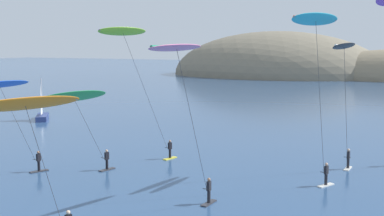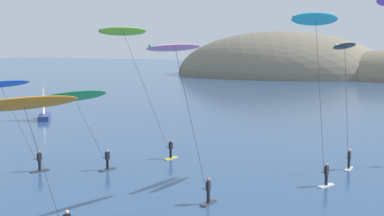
{
  "view_description": "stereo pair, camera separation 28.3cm",
  "coord_description": "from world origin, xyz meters",
  "px_view_note": "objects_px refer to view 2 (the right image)",
  "views": [
    {
      "loc": [
        24.06,
        -6.96,
        10.09
      ],
      "look_at": [
        7.99,
        23.44,
        5.64
      ],
      "focal_mm": 45.0,
      "sensor_mm": 36.0,
      "label": 1
    },
    {
      "loc": [
        24.31,
        -6.83,
        10.09
      ],
      "look_at": [
        7.99,
        23.44,
        5.64
      ],
      "focal_mm": 45.0,
      "sensor_mm": 36.0,
      "label": 2
    }
  ],
  "objects_px": {
    "kitesurfer_green": "(76,101)",
    "kitesurfer_cyan": "(317,33)",
    "sailboat_near": "(45,115)",
    "kitesurfer_blue": "(4,92)",
    "kitesurfer_pink": "(179,62)",
    "kitesurfer_orange": "(28,115)",
    "kitesurfer_lime": "(129,46)",
    "kitesurfer_black": "(345,59)"
  },
  "relations": [
    {
      "from": "kitesurfer_black",
      "to": "kitesurfer_orange",
      "type": "height_order",
      "value": "kitesurfer_black"
    },
    {
      "from": "kitesurfer_green",
      "to": "kitesurfer_black",
      "type": "height_order",
      "value": "kitesurfer_black"
    },
    {
      "from": "kitesurfer_blue",
      "to": "kitesurfer_pink",
      "type": "bearing_deg",
      "value": -6.39
    },
    {
      "from": "sailboat_near",
      "to": "kitesurfer_green",
      "type": "bearing_deg",
      "value": -40.18
    },
    {
      "from": "kitesurfer_orange",
      "to": "kitesurfer_blue",
      "type": "bearing_deg",
      "value": 143.77
    },
    {
      "from": "kitesurfer_lime",
      "to": "sailboat_near",
      "type": "bearing_deg",
      "value": 148.2
    },
    {
      "from": "kitesurfer_black",
      "to": "kitesurfer_lime",
      "type": "distance_m",
      "value": 16.96
    },
    {
      "from": "kitesurfer_blue",
      "to": "kitesurfer_green",
      "type": "distance_m",
      "value": 5.27
    },
    {
      "from": "kitesurfer_green",
      "to": "kitesurfer_orange",
      "type": "height_order",
      "value": "kitesurfer_orange"
    },
    {
      "from": "kitesurfer_lime",
      "to": "kitesurfer_orange",
      "type": "distance_m",
      "value": 17.07
    },
    {
      "from": "sailboat_near",
      "to": "kitesurfer_pink",
      "type": "relative_size",
      "value": 0.55
    },
    {
      "from": "kitesurfer_green",
      "to": "kitesurfer_lime",
      "type": "bearing_deg",
      "value": 64.2
    },
    {
      "from": "kitesurfer_cyan",
      "to": "sailboat_near",
      "type": "bearing_deg",
      "value": 158.97
    },
    {
      "from": "kitesurfer_orange",
      "to": "kitesurfer_lime",
      "type": "bearing_deg",
      "value": 109.0
    },
    {
      "from": "kitesurfer_pink",
      "to": "kitesurfer_green",
      "type": "bearing_deg",
      "value": 157.36
    },
    {
      "from": "kitesurfer_pink",
      "to": "kitesurfer_cyan",
      "type": "distance_m",
      "value": 10.94
    },
    {
      "from": "kitesurfer_cyan",
      "to": "kitesurfer_lime",
      "type": "bearing_deg",
      "value": -178.57
    },
    {
      "from": "sailboat_near",
      "to": "kitesurfer_blue",
      "type": "distance_m",
      "value": 31.43
    },
    {
      "from": "kitesurfer_cyan",
      "to": "kitesurfer_lime",
      "type": "xyz_separation_m",
      "value": [
        -15.02,
        -0.37,
        -0.88
      ]
    },
    {
      "from": "kitesurfer_lime",
      "to": "kitesurfer_pink",
      "type": "bearing_deg",
      "value": -42.7
    },
    {
      "from": "kitesurfer_black",
      "to": "kitesurfer_cyan",
      "type": "distance_m",
      "value": 5.79
    },
    {
      "from": "sailboat_near",
      "to": "kitesurfer_lime",
      "type": "xyz_separation_m",
      "value": [
        26.12,
        -16.2,
        9.45
      ]
    },
    {
      "from": "kitesurfer_black",
      "to": "sailboat_near",
      "type": "bearing_deg",
      "value": 166.09
    },
    {
      "from": "kitesurfer_blue",
      "to": "sailboat_near",
      "type": "bearing_deg",
      "value": 130.31
    },
    {
      "from": "kitesurfer_green",
      "to": "kitesurfer_pink",
      "type": "relative_size",
      "value": 0.66
    },
    {
      "from": "kitesurfer_pink",
      "to": "kitesurfer_lime",
      "type": "relative_size",
      "value": 0.88
    },
    {
      "from": "kitesurfer_green",
      "to": "kitesurfer_lime",
      "type": "height_order",
      "value": "kitesurfer_lime"
    },
    {
      "from": "kitesurfer_black",
      "to": "kitesurfer_pink",
      "type": "bearing_deg",
      "value": -112.0
    },
    {
      "from": "sailboat_near",
      "to": "kitesurfer_pink",
      "type": "xyz_separation_m",
      "value": [
        36.02,
        -25.32,
        8.55
      ]
    },
    {
      "from": "kitesurfer_pink",
      "to": "kitesurfer_cyan",
      "type": "relative_size",
      "value": 0.83
    },
    {
      "from": "kitesurfer_green",
      "to": "kitesurfer_pink",
      "type": "height_order",
      "value": "kitesurfer_pink"
    },
    {
      "from": "kitesurfer_blue",
      "to": "kitesurfer_black",
      "type": "bearing_deg",
      "value": 30.7
    },
    {
      "from": "kitesurfer_blue",
      "to": "kitesurfer_pink",
      "type": "height_order",
      "value": "kitesurfer_pink"
    },
    {
      "from": "kitesurfer_green",
      "to": "kitesurfer_cyan",
      "type": "bearing_deg",
      "value": 14.91
    },
    {
      "from": "sailboat_near",
      "to": "kitesurfer_green",
      "type": "relative_size",
      "value": 0.84
    },
    {
      "from": "kitesurfer_blue",
      "to": "kitesurfer_green",
      "type": "relative_size",
      "value": 1.12
    },
    {
      "from": "kitesurfer_blue",
      "to": "kitesurfer_cyan",
      "type": "relative_size",
      "value": 0.62
    },
    {
      "from": "kitesurfer_cyan",
      "to": "kitesurfer_lime",
      "type": "distance_m",
      "value": 15.05
    },
    {
      "from": "kitesurfer_blue",
      "to": "kitesurfer_cyan",
      "type": "distance_m",
      "value": 22.95
    },
    {
      "from": "kitesurfer_cyan",
      "to": "kitesurfer_orange",
      "type": "distance_m",
      "value": 19.28
    },
    {
      "from": "sailboat_near",
      "to": "kitesurfer_green",
      "type": "distance_m",
      "value": 32.0
    },
    {
      "from": "kitesurfer_black",
      "to": "kitesurfer_cyan",
      "type": "xyz_separation_m",
      "value": [
        -0.9,
        -5.41,
        1.85
      ]
    }
  ]
}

